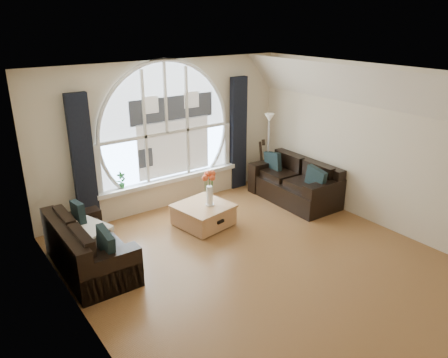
# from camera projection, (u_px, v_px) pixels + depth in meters

# --- Properties ---
(ground) EXTENTS (5.00, 5.50, 0.01)m
(ground) POSITION_uv_depth(u_px,v_px,m) (260.00, 263.00, 6.40)
(ground) COLOR brown
(ground) RESTS_ON ground
(ceiling) EXTENTS (5.00, 5.50, 0.01)m
(ceiling) POSITION_uv_depth(u_px,v_px,m) (266.00, 77.00, 5.45)
(ceiling) COLOR silver
(ceiling) RESTS_ON ground
(wall_back) EXTENTS (5.00, 0.01, 2.70)m
(wall_back) POSITION_uv_depth(u_px,v_px,m) (166.00, 135.00, 8.01)
(wall_back) COLOR beige
(wall_back) RESTS_ON ground
(wall_left) EXTENTS (0.01, 5.50, 2.70)m
(wall_left) POSITION_uv_depth(u_px,v_px,m) (81.00, 226.00, 4.56)
(wall_left) COLOR beige
(wall_left) RESTS_ON ground
(wall_right) EXTENTS (0.01, 5.50, 2.70)m
(wall_right) POSITION_uv_depth(u_px,v_px,m) (376.00, 147.00, 7.29)
(wall_right) COLOR beige
(wall_right) RESTS_ON ground
(attic_slope) EXTENTS (0.92, 5.50, 0.72)m
(attic_slope) POSITION_uv_depth(u_px,v_px,m) (372.00, 88.00, 6.77)
(attic_slope) COLOR silver
(attic_slope) RESTS_ON ground
(arched_window) EXTENTS (2.60, 0.06, 2.15)m
(arched_window) POSITION_uv_depth(u_px,v_px,m) (166.00, 121.00, 7.89)
(arched_window) COLOR silver
(arched_window) RESTS_ON wall_back
(window_sill) EXTENTS (2.90, 0.22, 0.08)m
(window_sill) POSITION_uv_depth(u_px,v_px,m) (170.00, 179.00, 8.23)
(window_sill) COLOR white
(window_sill) RESTS_ON wall_back
(window_frame) EXTENTS (2.76, 0.08, 2.15)m
(window_frame) POSITION_uv_depth(u_px,v_px,m) (166.00, 121.00, 7.87)
(window_frame) COLOR white
(window_frame) RESTS_ON wall_back
(neighbor_house) EXTENTS (1.70, 0.02, 1.50)m
(neighbor_house) POSITION_uv_depth(u_px,v_px,m) (173.00, 126.00, 8.01)
(neighbor_house) COLOR silver
(neighbor_house) RESTS_ON wall_back
(curtain_left) EXTENTS (0.35, 0.12, 2.30)m
(curtain_left) POSITION_uv_depth(u_px,v_px,m) (83.00, 163.00, 7.12)
(curtain_left) COLOR black
(curtain_left) RESTS_ON ground
(curtain_right) EXTENTS (0.35, 0.12, 2.30)m
(curtain_right) POSITION_uv_depth(u_px,v_px,m) (238.00, 134.00, 8.86)
(curtain_right) COLOR black
(curtain_right) RESTS_ON ground
(sofa_left) EXTENTS (0.84, 1.68, 0.75)m
(sofa_left) POSITION_uv_depth(u_px,v_px,m) (90.00, 244.00, 6.13)
(sofa_left) COLOR black
(sofa_left) RESTS_ON ground
(sofa_right) EXTENTS (0.93, 1.79, 0.79)m
(sofa_right) POSITION_uv_depth(u_px,v_px,m) (294.00, 181.00, 8.44)
(sofa_right) COLOR black
(sofa_right) RESTS_ON ground
(coffee_chest) EXTENTS (0.99, 0.99, 0.42)m
(coffee_chest) POSITION_uv_depth(u_px,v_px,m) (203.00, 214.00, 7.49)
(coffee_chest) COLOR tan
(coffee_chest) RESTS_ON ground
(throw_blanket) EXTENTS (0.73, 0.73, 0.10)m
(throw_blanket) POSITION_uv_depth(u_px,v_px,m) (86.00, 231.00, 6.29)
(throw_blanket) COLOR silver
(throw_blanket) RESTS_ON sofa_left
(vase_flowers) EXTENTS (0.24, 0.24, 0.70)m
(vase_flowers) POSITION_uv_depth(u_px,v_px,m) (210.00, 184.00, 7.29)
(vase_flowers) COLOR white
(vase_flowers) RESTS_ON coffee_chest
(floor_lamp) EXTENTS (0.24, 0.24, 1.60)m
(floor_lamp) POSITION_uv_depth(u_px,v_px,m) (268.00, 152.00, 8.85)
(floor_lamp) COLOR #B2B2B2
(floor_lamp) RESTS_ON ground
(guitar) EXTENTS (0.40, 0.30, 1.06)m
(guitar) POSITION_uv_depth(u_px,v_px,m) (259.00, 163.00, 9.06)
(guitar) COLOR olive
(guitar) RESTS_ON ground
(potted_plant) EXTENTS (0.17, 0.12, 0.30)m
(potted_plant) POSITION_uv_depth(u_px,v_px,m) (121.00, 180.00, 7.64)
(potted_plant) COLOR #1E6023
(potted_plant) RESTS_ON window_sill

